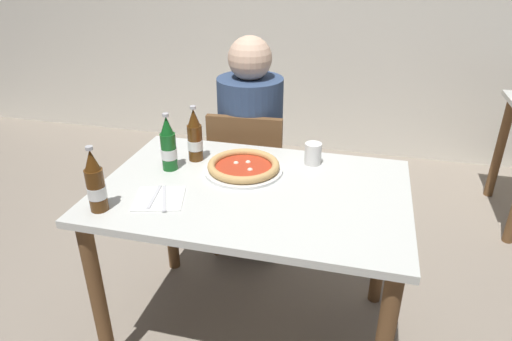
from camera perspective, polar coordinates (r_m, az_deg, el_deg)
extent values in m
plane|color=gray|center=(2.23, -0.33, -19.27)|extent=(8.00, 8.00, 0.00)
cube|color=silver|center=(1.78, -0.39, -2.57)|extent=(1.20, 0.80, 0.03)
cylinder|color=brown|center=(1.94, -19.28, -15.03)|extent=(0.06, 0.06, 0.72)
cylinder|color=brown|center=(2.41, -10.86, -4.94)|extent=(0.06, 0.06, 0.72)
cylinder|color=brown|center=(2.23, 15.65, -8.42)|extent=(0.06, 0.06, 0.72)
cube|color=brown|center=(2.54, -0.56, -0.81)|extent=(0.42, 0.42, 0.04)
cube|color=brown|center=(2.29, -1.47, 2.03)|extent=(0.38, 0.06, 0.40)
cylinder|color=brown|center=(2.78, 3.60, -3.65)|extent=(0.04, 0.04, 0.41)
cylinder|color=brown|center=(2.83, -3.25, -2.99)|extent=(0.04, 0.04, 0.41)
cylinder|color=brown|center=(2.49, 2.55, -7.53)|extent=(0.04, 0.04, 0.41)
cylinder|color=brown|center=(2.55, -5.07, -6.70)|extent=(0.04, 0.04, 0.41)
cube|color=#2D3342|center=(2.63, -0.65, -4.98)|extent=(0.32, 0.28, 0.45)
cylinder|color=#33476B|center=(2.40, -0.72, 5.22)|extent=(0.34, 0.34, 0.55)
sphere|color=beige|center=(2.29, -0.77, 13.95)|extent=(0.22, 0.22, 0.22)
cylinder|color=brown|center=(3.49, 28.37, 2.45)|extent=(0.06, 0.06, 0.72)
cylinder|color=white|center=(1.89, -1.57, 0.06)|extent=(0.33, 0.33, 0.01)
cylinder|color=#BC381E|center=(1.89, -1.58, 0.36)|extent=(0.24, 0.24, 0.01)
torus|color=tan|center=(1.88, -1.58, 0.66)|extent=(0.30, 0.30, 0.03)
sphere|color=silver|center=(1.92, -2.52, 0.86)|extent=(0.02, 0.02, 0.02)
sphere|color=silver|center=(1.86, -0.75, 0.01)|extent=(0.02, 0.02, 0.02)
sphere|color=silver|center=(1.93, -1.01, 0.97)|extent=(0.02, 0.02, 0.02)
cylinder|color=#512D0F|center=(1.69, -19.44, -2.32)|extent=(0.06, 0.06, 0.16)
cone|color=#512D0F|center=(1.64, -20.06, 1.28)|extent=(0.05, 0.05, 0.07)
cylinder|color=#B7B7BC|center=(1.62, -20.30, 2.67)|extent=(0.03, 0.03, 0.01)
cylinder|color=white|center=(1.69, -19.40, -2.56)|extent=(0.07, 0.07, 0.04)
cylinder|color=#14591E|center=(1.92, -10.91, 2.36)|extent=(0.06, 0.06, 0.16)
cone|color=#14591E|center=(1.87, -11.22, 5.64)|extent=(0.05, 0.05, 0.07)
cylinder|color=#B7B7BC|center=(1.86, -11.34, 6.89)|extent=(0.03, 0.03, 0.01)
cylinder|color=white|center=(1.92, -10.89, 2.15)|extent=(0.07, 0.07, 0.04)
cylinder|color=#512D0F|center=(1.99, -7.67, 3.48)|extent=(0.06, 0.06, 0.16)
cone|color=#512D0F|center=(1.94, -7.88, 6.66)|extent=(0.05, 0.05, 0.07)
cylinder|color=#B7B7BC|center=(1.93, -7.96, 7.88)|extent=(0.03, 0.03, 0.01)
cylinder|color=white|center=(1.99, -7.66, 3.27)|extent=(0.07, 0.07, 0.04)
cube|color=white|center=(1.73, -12.08, -3.47)|extent=(0.22, 0.22, 0.00)
cube|color=silver|center=(1.72, -11.50, -3.43)|extent=(0.09, 0.18, 0.00)
cube|color=silver|center=(1.74, -12.69, -3.25)|extent=(0.04, 0.17, 0.00)
cylinder|color=white|center=(1.96, 7.19, 2.12)|extent=(0.07, 0.07, 0.09)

